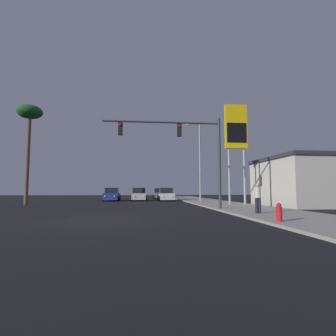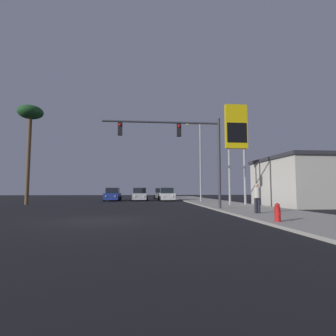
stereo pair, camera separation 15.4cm
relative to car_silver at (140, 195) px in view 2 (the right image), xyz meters
name	(u,v)px [view 2 (the right image)]	position (x,y,z in m)	size (l,w,h in m)	color
ground_plane	(100,220)	(-1.58, -22.01, -0.76)	(120.00, 120.00, 0.00)	black
sidewalk_right	(229,205)	(7.92, -12.01, -0.70)	(5.00, 60.00, 0.12)	#9E998E
building_gas_station	(323,182)	(16.42, -12.63, 1.40)	(10.30, 8.30, 4.30)	beige
car_silver	(140,195)	(0.00, 0.00, 0.00)	(2.04, 4.33, 1.68)	#B7B7BC
car_white	(167,195)	(3.47, -0.59, 0.00)	(2.04, 4.32, 1.68)	silver
car_grey	(160,194)	(3.14, 6.83, 0.00)	(2.04, 4.34, 1.68)	slate
car_blue	(113,195)	(-3.51, 0.05, 0.00)	(2.04, 4.31, 1.68)	navy
traffic_light_mast	(185,143)	(3.39, -16.35, 4.02)	(8.42, 0.36, 6.50)	#38383D
street_lamp	(199,157)	(6.79, -5.40, 4.36)	(1.74, 0.24, 9.00)	#99999E
gas_station_sign	(236,132)	(8.74, -12.06, 5.86)	(2.00, 0.42, 9.00)	#99999E
fire_hydrant	(277,213)	(5.95, -24.18, -0.27)	(0.24, 0.34, 0.76)	red
pedestrian_on_sidewalk	(257,197)	(6.81, -20.36, 0.27)	(0.34, 0.32, 1.67)	#23232D
palm_tree_near	(30,118)	(-10.77, -8.01, 7.74)	(2.40, 2.40, 9.77)	brown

